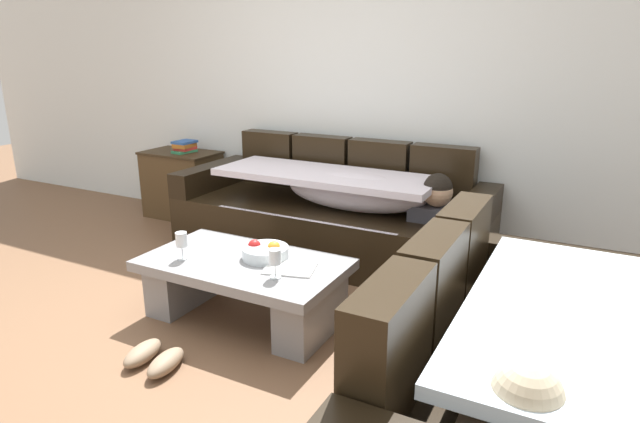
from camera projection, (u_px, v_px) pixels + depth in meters
name	position (u px, v px, depth m)	size (l,w,h in m)	color
ground_plane	(168.00, 339.00, 3.03)	(14.00, 14.00, 0.00)	brown
back_wall	(336.00, 77.00, 4.46)	(9.00, 0.10, 2.70)	silver
couch_along_wall	(335.00, 215.00, 4.20)	(2.45, 0.92, 0.88)	black
couch_near_window	(518.00, 384.00, 2.07)	(0.92, 1.86, 0.88)	black
coffee_table	(244.00, 282.00, 3.20)	(1.20, 0.68, 0.38)	gray
fruit_bowl	(265.00, 252.00, 3.19)	(0.28, 0.28, 0.10)	silver
wine_glass_near_left	(181.00, 241.00, 3.15)	(0.07, 0.07, 0.17)	silver
wine_glass_near_right	(275.00, 258.00, 2.88)	(0.07, 0.07, 0.17)	silver
open_magazine	(290.00, 269.00, 3.03)	(0.28, 0.21, 0.01)	white
side_cabinet	(183.00, 184.00, 5.17)	(0.72, 0.44, 0.64)	#4B351E
book_stack_on_cabinet	(185.00, 146.00, 5.04)	(0.17, 0.24, 0.11)	#338C59
pair_of_shoes	(154.00, 358.00, 2.77)	(0.32, 0.30, 0.09)	#8C7259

